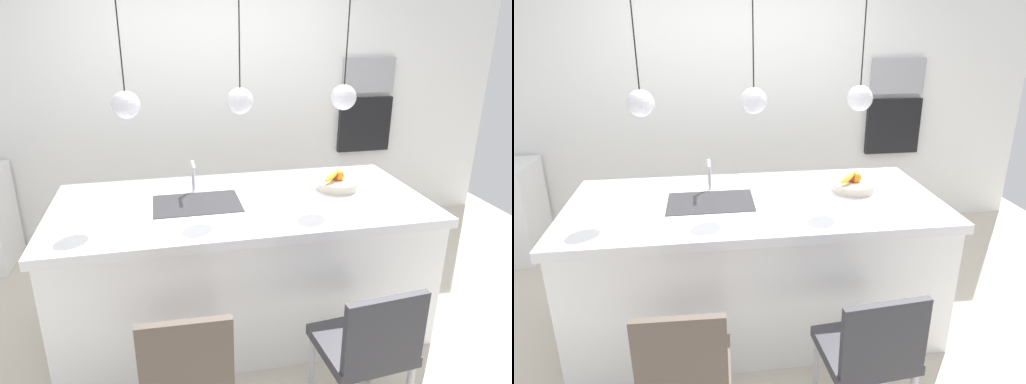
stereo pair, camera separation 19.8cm
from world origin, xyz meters
TOP-DOWN VIEW (x-y plane):
  - floor at (0.00, 0.00)m, footprint 6.60×6.60m
  - back_wall at (0.00, 1.65)m, footprint 6.00×0.10m
  - kitchen_island at (0.00, 0.00)m, footprint 2.44×1.15m
  - sink_basin at (-0.29, 0.00)m, footprint 0.56×0.40m
  - faucet at (-0.29, 0.21)m, footprint 0.02×0.17m
  - fruit_bowl at (0.70, 0.08)m, footprint 0.29×0.29m
  - microwave at (1.60, 1.58)m, footprint 0.54×0.08m
  - oven at (1.60, 1.58)m, footprint 0.56×0.08m
  - chair_near at (-0.45, -1.04)m, footprint 0.44×0.45m
  - chair_middle at (0.46, -1.03)m, footprint 0.48×0.45m
  - pendant_light_left at (-0.67, 0.00)m, footprint 0.16×0.16m
  - pendant_light_center at (0.00, 0.00)m, footprint 0.16×0.16m
  - pendant_light_right at (0.67, 0.00)m, footprint 0.16×0.16m

SIDE VIEW (x-z plane):
  - floor at x=0.00m, z-range 0.00..0.00m
  - kitchen_island at x=0.00m, z-range 0.00..0.93m
  - chair_near at x=-0.45m, z-range 0.05..0.93m
  - chair_middle at x=0.46m, z-range 0.07..0.93m
  - sink_basin at x=-0.29m, z-range 0.92..0.93m
  - fruit_bowl at x=0.70m, z-range 0.90..1.05m
  - oven at x=1.60m, z-range 0.76..1.32m
  - faucet at x=-0.29m, z-range 0.96..1.18m
  - back_wall at x=0.00m, z-range 0.00..2.60m
  - microwave at x=1.60m, z-range 1.37..1.71m
  - pendant_light_left at x=-0.67m, z-range 1.20..1.97m
  - pendant_light_center at x=0.00m, z-range 1.20..1.97m
  - pendant_light_right at x=0.67m, z-range 1.20..1.97m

